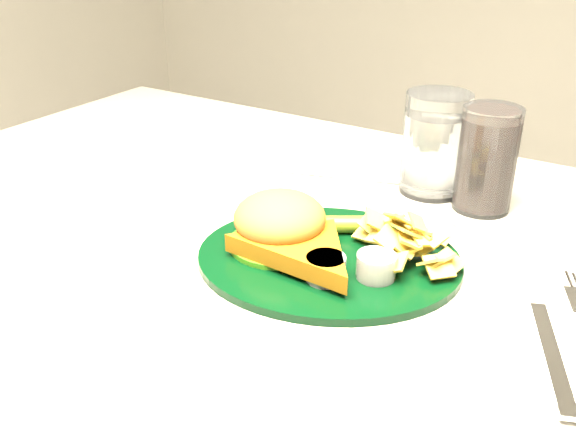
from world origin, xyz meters
name	(u,v)px	position (x,y,z in m)	size (l,w,h in m)	color
dinner_plate	(329,236)	(0.06, -0.02, 0.78)	(0.27, 0.23, 0.06)	black
water_glass	(435,144)	(0.09, 0.21, 0.81)	(0.08, 0.08, 0.13)	white
cola_glass	(487,159)	(0.16, 0.20, 0.81)	(0.07, 0.07, 0.13)	black
fork_napkin	(555,348)	(0.30, -0.05, 0.76)	(0.15, 0.19, 0.01)	silver
ramekin	(202,162)	(-0.21, 0.11, 0.76)	(0.04, 0.04, 0.03)	white
wrapped_straw	(361,178)	(0.00, 0.20, 0.75)	(0.23, 0.08, 0.01)	silver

